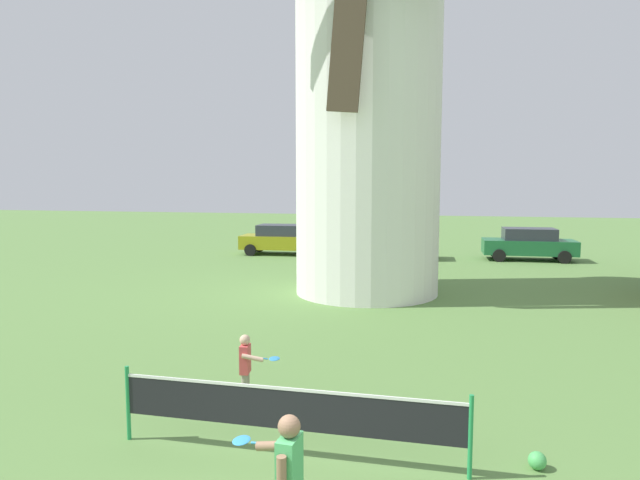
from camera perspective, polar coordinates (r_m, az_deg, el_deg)
The scene contains 8 objects.
windmill at distance 18.84m, azimuth 5.01°, elevation 16.02°, with size 8.93×5.53×14.63m.
tennis_net at distance 7.78m, azimuth -3.46°, elevation -17.14°, with size 4.87×0.06×1.10m.
player_near at distance 5.89m, azimuth -3.38°, elevation -23.47°, with size 0.80×0.62×1.49m.
player_far at distance 9.55m, azimuth -7.62°, elevation -12.73°, with size 0.74×0.42×1.20m.
stray_ball at distance 8.24m, azimuth 21.62°, elevation -20.51°, with size 0.24×0.24×0.24m, color #4CB259.
parked_car_mustard at distance 28.83m, azimuth -4.13°, elevation 0.11°, with size 4.17×2.07×1.56m.
parked_car_cream at distance 27.42m, azimuth 8.06°, elevation -0.24°, with size 3.97×2.04×1.56m.
parked_car_green at distance 28.40m, azimuth 20.85°, elevation -0.36°, with size 4.33×1.98×1.56m.
Camera 1 is at (1.63, -4.40, 3.73)m, focal length 30.83 mm.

